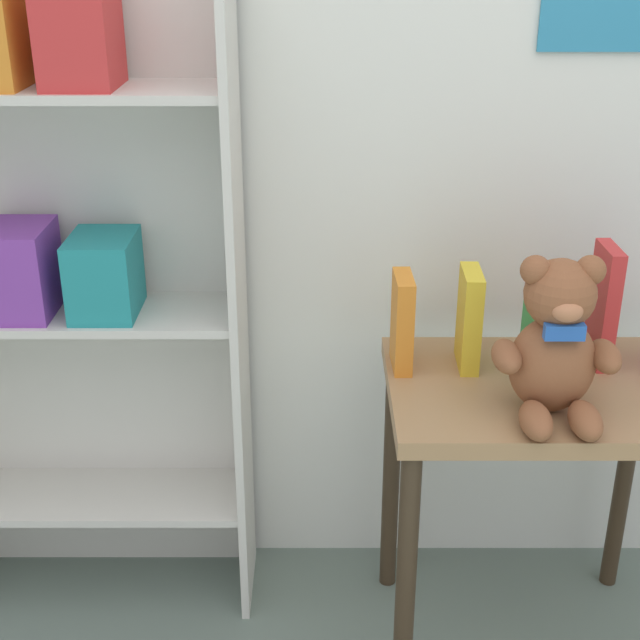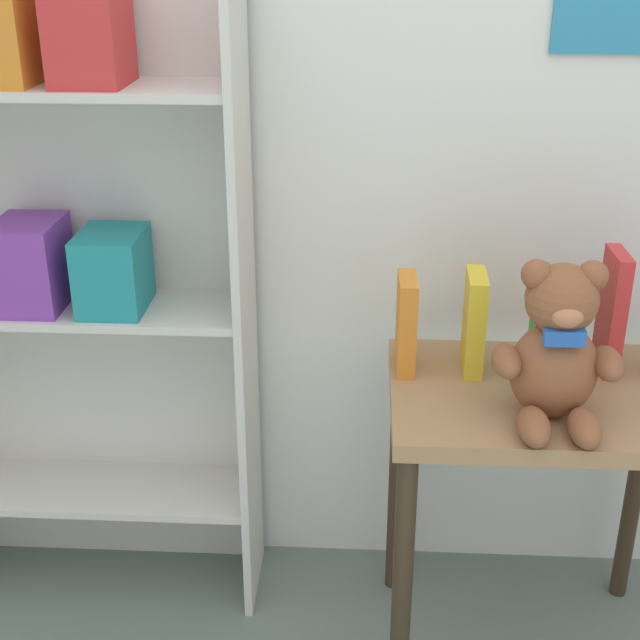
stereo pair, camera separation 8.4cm
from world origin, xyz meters
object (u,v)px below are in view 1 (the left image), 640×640
book_standing_yellow (472,319)px  display_table (539,433)px  bookshelf_side (71,260)px  book_standing_orange (405,322)px  teddy_bear (559,345)px  book_standing_green (539,317)px  book_standing_red (607,306)px

book_standing_yellow → display_table: bearing=-31.2°
bookshelf_side → book_standing_orange: (0.71, -0.13, -0.09)m
bookshelf_side → book_standing_orange: bookshelf_side is taller
teddy_bear → book_standing_orange: 0.33m
book_standing_yellow → book_standing_green: 0.14m
book_standing_yellow → book_standing_green: size_ratio=0.97×
book_standing_yellow → teddy_bear: bearing=-56.0°
book_standing_orange → book_standing_yellow: book_standing_yellow is taller
bookshelf_side → book_standing_red: (1.12, -0.11, -0.06)m
book_standing_red → teddy_bear: bearing=-126.0°
display_table → book_standing_yellow: bearing=147.1°
display_table → book_standing_orange: bearing=163.3°
book_standing_green → book_standing_orange: bearing=-179.6°
bookshelf_side → book_standing_yellow: size_ratio=7.10×
teddy_bear → book_standing_yellow: (-0.13, 0.20, -0.04)m
teddy_bear → book_standing_green: (0.01, 0.20, -0.03)m
book_standing_orange → book_standing_green: 0.28m
teddy_bear → book_standing_orange: (-0.26, 0.19, -0.04)m
teddy_bear → book_standing_yellow: teddy_bear is taller
teddy_bear → book_standing_green: bearing=86.6°
bookshelf_side → display_table: bearing=-12.3°
bookshelf_side → book_standing_yellow: 0.86m
book_standing_orange → book_standing_red: size_ratio=0.78×
display_table → book_standing_orange: (-0.28, 0.08, 0.21)m
book_standing_red → book_standing_yellow: bearing=-178.0°
book_standing_red → display_table: bearing=-144.1°
teddy_bear → book_standing_yellow: 0.24m
book_standing_orange → book_standing_yellow: 0.14m
teddy_bear → book_standing_red: (0.15, 0.21, -0.01)m
bookshelf_side → display_table: 1.05m
book_standing_orange → book_standing_green: size_ratio=0.93×
teddy_bear → book_standing_green: size_ratio=1.44×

